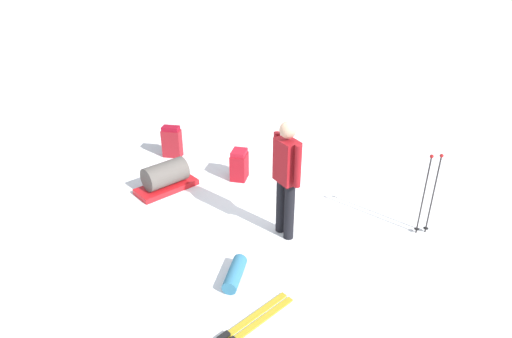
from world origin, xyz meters
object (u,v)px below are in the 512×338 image
skier_standing (286,174)px  gear_sled (166,177)px  backpack_large_dark (172,142)px  backpack_bright (239,165)px  sleeping_mat_rolled (235,274)px  ski_poles_planted_near (429,191)px

skier_standing → gear_sled: (2.08, -0.95, -0.73)m
backpack_large_dark → gear_sled: (-0.31, 1.25, -0.07)m
backpack_large_dark → backpack_bright: bearing=154.7°
backpack_large_dark → sleeping_mat_rolled: backpack_large_dark is taller
backpack_large_dark → ski_poles_planted_near: 4.71m
skier_standing → ski_poles_planted_near: bearing=-169.8°
backpack_bright → gear_sled: 1.27m
backpack_large_dark → sleeping_mat_rolled: bearing=120.2°
backpack_large_dark → gear_sled: size_ratio=0.58×
backpack_large_dark → sleeping_mat_rolled: size_ratio=1.11×
backpack_large_dark → gear_sled: 1.29m
ski_poles_planted_near → backpack_bright: bearing=-22.1°
sleeping_mat_rolled → backpack_large_dark: bearing=-59.8°
backpack_large_dark → backpack_bright: 1.60m
ski_poles_planted_near → sleeping_mat_rolled: ski_poles_planted_near is taller
gear_sled → backpack_bright: bearing=-153.4°
backpack_bright → ski_poles_planted_near: (-2.87, 1.17, 0.42)m
ski_poles_planted_near → sleeping_mat_rolled: bearing=29.9°
skier_standing → sleeping_mat_rolled: size_ratio=3.09×
gear_sled → sleeping_mat_rolled: size_ratio=1.94×
backpack_bright → gear_sled: size_ratio=0.51×
skier_standing → sleeping_mat_rolled: bearing=64.4°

